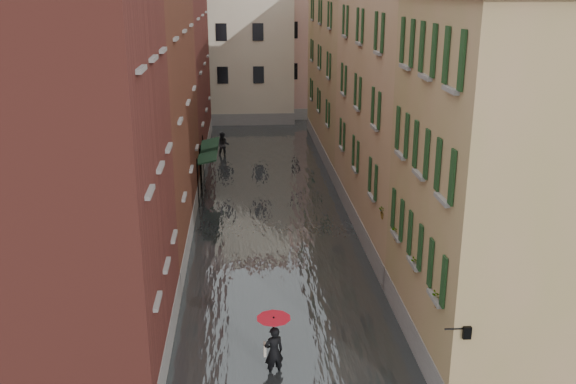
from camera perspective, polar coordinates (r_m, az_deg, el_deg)
name	(u,v)px	position (r m, az deg, el deg)	size (l,w,h in m)	color
ground	(287,324)	(23.83, -0.08, -11.64)	(120.00, 120.00, 0.00)	#505052
floodwater	(270,204)	(35.65, -1.57, -1.11)	(10.00, 60.00, 0.20)	#404547
building_left_near	(56,172)	(20.15, -19.93, 1.69)	(6.00, 8.00, 13.00)	maroon
building_left_mid	(121,110)	(30.66, -14.60, 7.04)	(6.00, 14.00, 12.50)	#5D2B1D
building_left_far	(159,58)	(45.24, -11.40, 11.63)	(6.00, 16.00, 14.00)	maroon
building_right_near	(513,186)	(21.35, 19.41, 0.53)	(6.00, 8.00, 11.50)	olive
building_right_mid	(421,101)	(31.28, 11.72, 7.93)	(6.00, 14.00, 13.00)	tan
building_right_far	(362,74)	(45.84, 6.63, 10.36)	(6.00, 16.00, 11.50)	olive
building_end_cream	(223,46)	(58.90, -5.79, 12.81)	(12.00, 9.00, 13.00)	beige
building_end_pink	(321,49)	(61.37, 2.91, 12.62)	(10.00, 9.00, 12.00)	tan
awning_near	(207,157)	(36.47, -7.21, 3.09)	(1.09, 3.06, 2.80)	#17341F
awning_far	(209,147)	(38.78, -7.04, 4.01)	(1.09, 3.40, 2.80)	#17341F
wall_lantern	(466,332)	(18.04, 15.52, -11.87)	(0.71, 0.22, 0.35)	black
window_planters	(409,239)	(22.26, 10.72, -4.15)	(0.59, 8.17, 0.84)	#9F3E34
pedestrian_main	(274,340)	(20.37, -1.28, -13.01)	(1.07, 1.07, 2.06)	black
pedestrian_far	(223,145)	(45.53, -5.78, 4.16)	(0.91, 0.71, 1.86)	black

